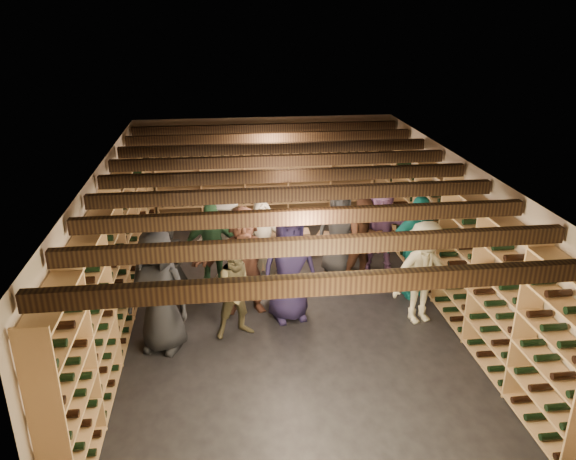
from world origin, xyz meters
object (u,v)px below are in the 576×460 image
(person_4, at_px, (416,247))
(person_6, at_px, (289,266))
(person_8, at_px, (365,241))
(person_5, at_px, (244,260))
(person_9, at_px, (223,236))
(crate_stack_left, at_px, (270,245))
(person_3, at_px, (424,273))
(person_2, at_px, (239,290))
(person_10, at_px, (212,248))
(person_7, at_px, (263,250))
(person_12, at_px, (339,230))
(crate_stack_right, at_px, (296,243))
(person_11, at_px, (380,230))
(person_1, at_px, (171,269))
(crate_loose, at_px, (329,238))
(person_0, at_px, (159,291))

(person_4, xyz_separation_m, person_6, (-2.18, -0.51, 0.00))
(person_4, relative_size, person_8, 1.13)
(person_5, xyz_separation_m, person_9, (-0.32, 1.20, -0.07))
(crate_stack_left, height_order, person_3, person_3)
(person_2, bearing_deg, person_10, 91.09)
(person_7, relative_size, person_12, 1.00)
(crate_stack_left, bearing_deg, crate_stack_right, 38.14)
(person_2, distance_m, person_11, 3.28)
(person_11, bearing_deg, crate_stack_right, 164.02)
(person_1, xyz_separation_m, person_5, (1.14, -0.03, 0.10))
(person_10, bearing_deg, person_8, 1.73)
(person_4, xyz_separation_m, person_9, (-3.17, 1.01, -0.07))
(crate_stack_left, xyz_separation_m, person_6, (0.13, -1.91, 0.46))
(person_7, xyz_separation_m, person_11, (2.19, 0.76, -0.03))
(person_8, xyz_separation_m, person_11, (0.38, 0.41, 0.02))
(crate_loose, bearing_deg, person_3, -76.16)
(person_1, xyz_separation_m, person_9, (0.82, 1.16, 0.03))
(person_10, xyz_separation_m, person_11, (3.04, 0.51, -0.01))
(person_10, bearing_deg, person_3, -23.34)
(crate_stack_left, distance_m, person_11, 2.06)
(person_8, height_order, person_12, person_12)
(crate_stack_left, distance_m, person_6, 1.97)
(person_11, bearing_deg, crate_stack_left, -177.10)
(crate_stack_left, bearing_deg, person_3, -46.47)
(person_5, distance_m, person_9, 1.24)
(person_0, height_order, person_11, person_0)
(crate_stack_left, distance_m, person_12, 1.35)
(person_3, bearing_deg, person_2, 166.86)
(person_7, bearing_deg, person_8, 14.90)
(crate_stack_left, xyz_separation_m, person_10, (-1.06, -0.90, 0.39))
(person_4, relative_size, person_7, 1.06)
(person_4, relative_size, person_6, 1.00)
(person_6, distance_m, person_12, 1.87)
(crate_stack_left, relative_size, person_8, 0.55)
(person_2, distance_m, person_3, 2.80)
(person_4, bearing_deg, person_5, 172.96)
(person_6, bearing_deg, crate_stack_left, 82.23)
(person_2, relative_size, person_9, 0.92)
(person_0, bearing_deg, person_10, 86.19)
(person_4, distance_m, person_7, 2.53)
(person_7, height_order, person_12, person_7)
(person_1, distance_m, person_4, 3.99)
(person_2, relative_size, person_10, 0.92)
(crate_stack_right, distance_m, person_7, 1.85)
(person_7, xyz_separation_m, person_12, (1.44, 0.75, -0.00))
(person_3, relative_size, person_4, 0.93)
(person_3, bearing_deg, person_9, 133.58)
(person_5, bearing_deg, person_1, 177.28)
(person_8, bearing_deg, person_6, -160.42)
(person_10, bearing_deg, person_12, 12.01)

